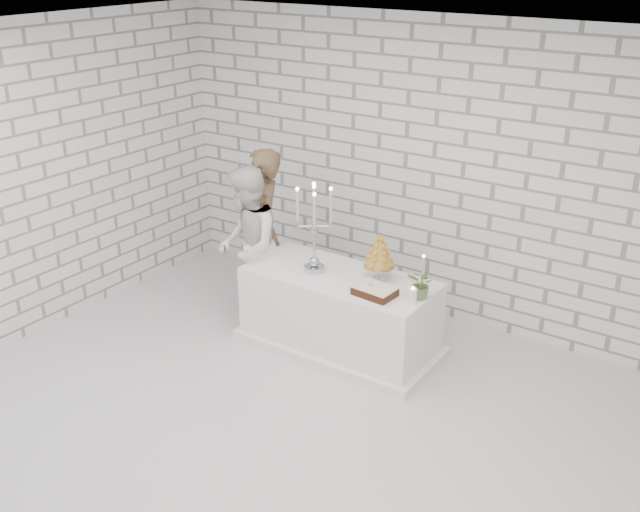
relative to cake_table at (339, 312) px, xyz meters
The scene contains 13 objects.
ground 1.43m from the cake_table, 76.01° to the right, with size 6.00×5.00×0.01m, color silver.
ceiling 2.97m from the cake_table, 76.01° to the right, with size 6.00×5.00×0.01m, color white.
wall_back 1.65m from the cake_table, 73.97° to the left, with size 6.00×0.01×3.00m, color white.
wall_left 3.19m from the cake_table, 153.34° to the right, with size 0.01×5.00×3.00m, color white.
cake_table is the anchor object (origin of this frame).
groom 1.22m from the cake_table, 167.93° to the left, with size 0.63×0.41×1.73m, color #4D3524.
bride 1.15m from the cake_table, behind, with size 0.79×0.61×1.62m, color white.
candelabra 0.84m from the cake_table, 168.60° to the right, with size 0.34×0.34×0.85m, color #A7A8B2, non-canonical shape.
croquembouche 0.70m from the cake_table, 20.09° to the left, with size 0.29×0.29×0.45m, color olive, non-canonical shape.
chocolate_cake 0.65m from the cake_table, 20.01° to the right, with size 0.35×0.25×0.08m, color black.
pillar_candle 0.91m from the cake_table, ahead, with size 0.08×0.08×0.12m, color white.
extra_taper 0.95m from the cake_table, 10.72° to the left, with size 0.06×0.06×0.32m, color #C2B096.
flowers 0.98m from the cake_table, ahead, with size 0.24×0.21×0.26m, color #396133.
Camera 1 is at (2.99, -3.90, 3.63)m, focal length 41.56 mm.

